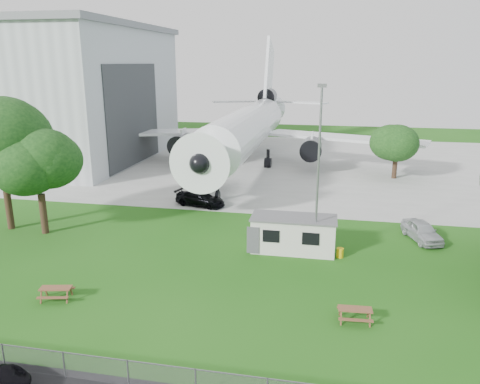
% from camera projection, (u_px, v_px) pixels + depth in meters
% --- Properties ---
extents(ground, '(160.00, 160.00, 0.00)m').
position_uv_depth(ground, '(178.00, 285.00, 29.28)').
color(ground, '#2D691C').
extents(concrete_apron, '(120.00, 46.00, 0.03)m').
position_uv_depth(concrete_apron, '(265.00, 162.00, 65.18)').
color(concrete_apron, '#B7B7B2').
rests_on(concrete_apron, ground).
extents(hangar, '(43.00, 31.00, 18.55)m').
position_uv_depth(hangar, '(6.00, 91.00, 67.92)').
color(hangar, '#B2B7BC').
rests_on(hangar, ground).
extents(airliner, '(46.36, 47.73, 17.69)m').
position_uv_depth(airliner, '(249.00, 126.00, 62.13)').
color(airliner, white).
rests_on(airliner, ground).
extents(site_cabin, '(6.76, 2.74, 2.62)m').
position_uv_depth(site_cabin, '(294.00, 234.00, 34.28)').
color(site_cabin, beige).
rests_on(site_cabin, ground).
extents(picnic_west, '(2.08, 1.85, 0.76)m').
position_uv_depth(picnic_west, '(57.00, 299.00, 27.51)').
color(picnic_west, brown).
rests_on(picnic_west, ground).
extents(picnic_east, '(1.89, 1.61, 0.76)m').
position_uv_depth(picnic_east, '(354.00, 321.00, 25.18)').
color(picnic_east, brown).
rests_on(picnic_east, ground).
extents(fence, '(58.00, 0.04, 1.30)m').
position_uv_depth(fence, '(108.00, 383.00, 20.30)').
color(fence, gray).
rests_on(fence, ground).
extents(lamp_mast, '(0.16, 0.16, 12.00)m').
position_uv_depth(lamp_mast, '(318.00, 175.00, 31.99)').
color(lamp_mast, slate).
rests_on(lamp_mast, ground).
extents(tree_west_small, '(6.25, 6.25, 8.79)m').
position_uv_depth(tree_west_small, '(38.00, 165.00, 36.72)').
color(tree_west_small, '#382619').
rests_on(tree_west_small, ground).
extents(tree_far_apron, '(5.50, 5.50, 6.97)m').
position_uv_depth(tree_far_apron, '(397.00, 144.00, 55.07)').
color(tree_far_apron, '#382619').
rests_on(tree_far_apron, ground).
extents(car_ne_hatch, '(3.06, 4.76, 1.51)m').
position_uv_depth(car_ne_hatch, '(422.00, 231.00, 36.44)').
color(car_ne_hatch, '#A8ABAF').
rests_on(car_ne_hatch, ground).
extents(car_apron_van, '(5.29, 3.18, 1.43)m').
position_uv_depth(car_apron_van, '(200.00, 199.00, 45.27)').
color(car_apron_van, black).
rests_on(car_apron_van, ground).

